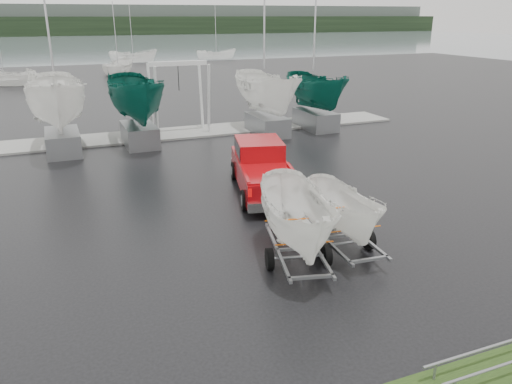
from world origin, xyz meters
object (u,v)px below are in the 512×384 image
at_px(trailer_parked, 345,174).
at_px(trailer_hitched, 299,167).
at_px(boat_hoist, 179,87).
at_px(pickup_truck, 262,166).

bearing_deg(trailer_parked, trailer_hitched, -164.90).
bearing_deg(trailer_parked, boat_hoist, 96.97).
bearing_deg(boat_hoist, trailer_parked, -87.76).
distance_m(trailer_hitched, trailer_parked, 1.69).
bearing_deg(trailer_hitched, pickup_truck, 90.00).
bearing_deg(trailer_parked, pickup_truck, 95.81).
xyz_separation_m(pickup_truck, trailer_hitched, (-1.49, -6.12, 1.83)).
bearing_deg(pickup_truck, boat_hoist, 106.55).
height_order(trailer_hitched, trailer_parked, trailer_hitched).
distance_m(trailer_parked, boat_hoist, 16.77).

